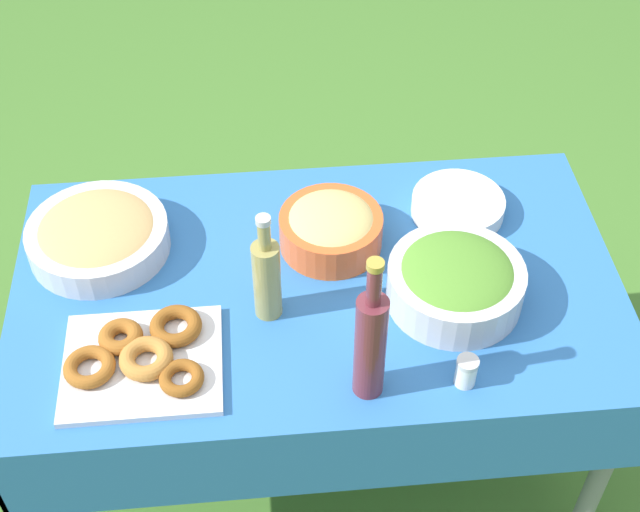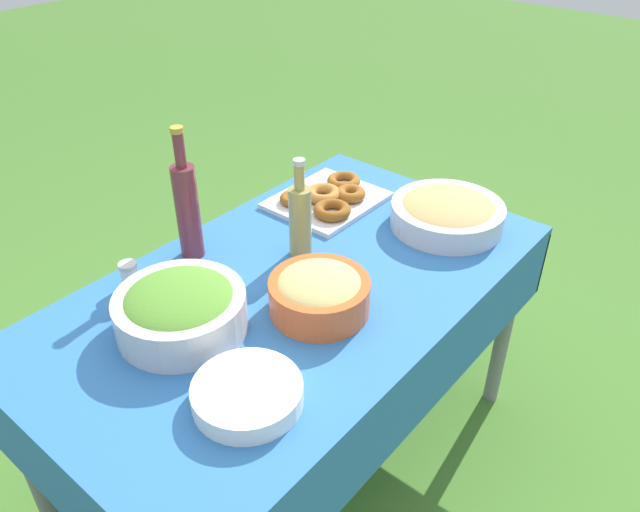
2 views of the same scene
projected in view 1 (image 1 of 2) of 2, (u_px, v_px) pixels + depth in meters
The scene contains 10 objects.
ground_plane at pixel (318, 449), 2.63m from camera, with size 14.00×14.00×0.00m, color #477A2D.
picnic_table at pixel (317, 309), 2.17m from camera, with size 1.44×0.83×0.73m.
salad_bowl at pixel (456, 281), 2.02m from camera, with size 0.31×0.31×0.12m.
pasta_bowl at pixel (331, 227), 2.15m from camera, with size 0.25×0.25×0.11m.
donut_platter at pixel (142, 357), 1.92m from camera, with size 0.34×0.30×0.05m.
plate_stack at pixel (458, 206), 2.26m from camera, with size 0.23×0.23×0.05m.
olive_oil_bottle at pixel (267, 277), 1.96m from camera, with size 0.06×0.06×0.29m.
wine_bottle at pixel (370, 342), 1.78m from camera, with size 0.07×0.07×0.38m.
bread_bowl at pixel (98, 235), 2.15m from camera, with size 0.34×0.34×0.09m.
salt_shaker at pixel (466, 371), 1.87m from camera, with size 0.05×0.05×0.07m.
Camera 1 is at (-0.12, -1.42, 2.28)m, focal length 50.00 mm.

